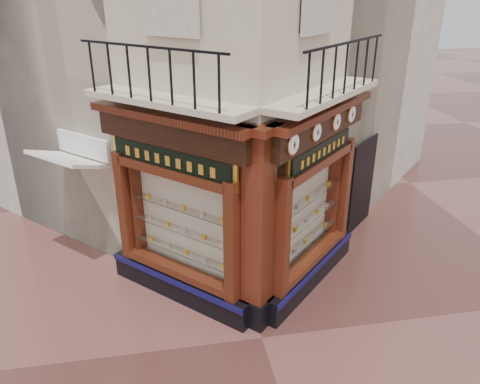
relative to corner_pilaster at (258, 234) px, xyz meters
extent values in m
plane|color=#4B2723|center=(0.00, -0.50, -1.95)|extent=(80.00, 80.00, 0.00)
cube|color=beige|center=(-2.47, 8.13, 3.55)|extent=(11.31, 11.31, 11.00)
cube|color=beige|center=(2.47, 8.13, 3.55)|extent=(11.31, 11.31, 11.00)
cube|color=black|center=(-1.44, 1.04, -1.67)|extent=(2.72, 2.72, 0.55)
cube|color=#0E0D42|center=(-1.57, 0.91, -1.46)|extent=(2.50, 2.50, 0.12)
cube|color=#37170A|center=(-0.45, 0.05, -0.17)|extent=(0.37, 0.37, 2.45)
cube|color=#37170A|center=(-2.43, 2.03, -0.17)|extent=(0.37, 0.37, 2.45)
cube|color=#F2EBB8|center=(-1.20, 1.27, -0.20)|extent=(1.80, 1.80, 2.10)
cube|color=black|center=(-1.42, 1.05, 1.65)|extent=(2.69, 2.69, 0.50)
cube|color=#37170A|center=(-1.47, 1.00, 1.96)|extent=(2.86, 2.86, 0.14)
cube|color=black|center=(1.44, 1.04, -1.67)|extent=(2.72, 2.72, 0.55)
cube|color=#0E0D42|center=(1.57, 0.91, -1.46)|extent=(2.50, 2.50, 0.12)
cube|color=#37170A|center=(0.45, 0.05, -0.17)|extent=(0.37, 0.37, 2.45)
cube|color=#37170A|center=(2.43, 2.03, -0.17)|extent=(0.37, 0.37, 2.45)
cube|color=#F2EBB8|center=(1.20, 1.27, -0.20)|extent=(1.80, 1.80, 2.10)
cube|color=black|center=(1.42, 1.05, 1.65)|extent=(2.69, 2.69, 0.50)
cube|color=#37170A|center=(1.47, 1.00, 1.96)|extent=(2.86, 2.86, 0.14)
cube|color=black|center=(0.00, 0.00, -1.67)|extent=(0.78, 0.78, 0.55)
cube|color=#37170A|center=(0.00, 0.00, 0.25)|extent=(0.64, 0.64, 3.50)
cube|color=#37170A|center=(0.00, 0.00, 1.96)|extent=(0.85, 0.85, 0.14)
cube|color=beige|center=(-1.48, 0.99, 2.25)|extent=(2.97, 2.97, 0.12)
cube|color=black|center=(-1.72, 0.76, 3.20)|extent=(2.36, 2.36, 0.04)
cube|color=beige|center=(1.48, 0.99, 2.25)|extent=(2.97, 2.97, 0.12)
cube|color=black|center=(1.72, 0.76, 3.20)|extent=(2.36, 2.36, 0.04)
cylinder|color=#CC8D44|center=(0.56, -0.04, 1.67)|extent=(0.30, 0.30, 0.38)
cylinder|color=white|center=(0.58, -0.06, 1.67)|extent=(0.25, 0.25, 0.33)
cube|color=black|center=(0.59, -0.07, 1.67)|extent=(0.02, 0.02, 0.13)
cube|color=black|center=(0.59, -0.07, 1.67)|extent=(0.08, 0.08, 0.01)
cylinder|color=#CC8D44|center=(1.18, 0.58, 1.67)|extent=(0.28, 0.28, 0.34)
cylinder|color=white|center=(1.20, 0.56, 1.67)|extent=(0.22, 0.22, 0.30)
cube|color=black|center=(1.21, 0.55, 1.67)|extent=(0.02, 0.02, 0.11)
cube|color=black|center=(1.21, 0.55, 1.67)|extent=(0.07, 0.07, 0.01)
cylinder|color=#CC8D44|center=(1.79, 1.20, 1.67)|extent=(0.28, 0.28, 0.35)
cylinder|color=white|center=(1.81, 1.17, 1.67)|extent=(0.23, 0.23, 0.30)
cube|color=black|center=(1.82, 1.16, 1.67)|extent=(0.02, 0.02, 0.12)
cube|color=black|center=(1.82, 1.16, 1.67)|extent=(0.07, 0.07, 0.01)
cylinder|color=#CC8D44|center=(2.32, 1.73, 1.67)|extent=(0.30, 0.30, 0.37)
cylinder|color=white|center=(2.34, 1.70, 1.67)|extent=(0.24, 0.24, 0.32)
cube|color=black|center=(2.35, 1.69, 1.67)|extent=(0.02, 0.02, 0.12)
cube|color=black|center=(2.35, 1.69, 1.67)|extent=(0.07, 0.07, 0.01)
cube|color=yellow|center=(-1.45, 1.03, 1.15)|extent=(2.20, 2.20, 0.59)
cube|color=black|center=(-1.48, 1.00, 1.15)|extent=(2.05, 2.05, 0.44)
cube|color=yellow|center=(1.45, 1.03, 1.15)|extent=(1.90, 1.90, 0.51)
cube|color=black|center=(1.48, 1.00, 1.15)|extent=(1.77, 1.77, 0.38)
camera|label=1|loc=(-1.63, -7.24, 4.09)|focal=35.00mm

